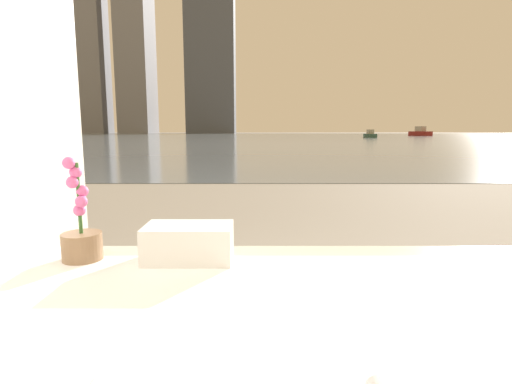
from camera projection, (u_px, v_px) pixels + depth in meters
The scene contains 8 objects.
potted_orchid at pixel (80, 234), 1.34m from camera, with size 0.13×0.13×0.35m.
towel_stack at pixel (187, 243), 1.34m from camera, with size 0.29×0.18×0.12m.
harbor_water at pixel (255, 136), 61.81m from camera, with size 180.00×110.00×0.01m.
harbor_boat_2 at pixel (419, 132), 68.44m from camera, with size 2.76×4.50×1.60m.
harbor_boat_3 at pixel (369, 135), 52.05m from camera, with size 1.06×2.82×1.05m.
skyline_tower_0 at pixel (87, 50), 113.37m from camera, with size 9.44×8.97×46.97m.
skyline_tower_1 at pixel (134, 45), 113.22m from camera, with size 8.53×13.05×49.49m.
skyline_tower_2 at pixel (209, 32), 112.71m from camera, with size 13.60×11.39×56.97m.
Camera 1 is at (-0.07, -0.40, 1.00)m, focal length 28.00 mm.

